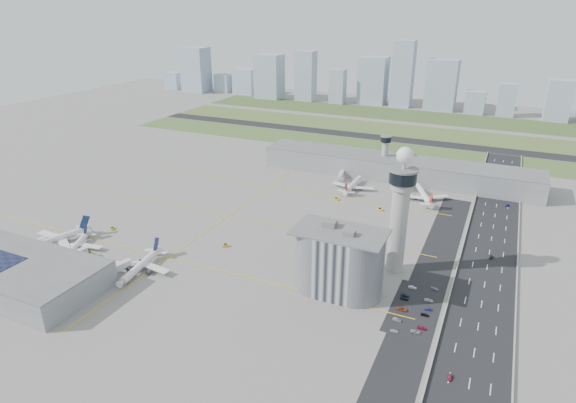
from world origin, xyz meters
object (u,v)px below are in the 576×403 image
at_px(airplane_far_b, 424,192).
at_px(jet_bridge_near_2, 107,275).
at_px(jet_bridge_far_1, 407,183).
at_px(tug_2, 141,261).
at_px(airplane_near_c, 139,262).
at_px(car_lot_8, 425,315).
at_px(car_lot_1, 397,320).
at_px(car_lot_4, 405,295).
at_px(car_lot_0, 394,331).
at_px(car_hw_0, 450,377).
at_px(airplane_near_b, 75,243).
at_px(car_lot_3, 404,299).
at_px(tug_1, 90,253).
at_px(car_lot_6, 416,332).
at_px(car_lot_11, 435,289).
at_px(jet_bridge_far_0, 342,173).
at_px(car_hw_1, 491,257).
at_px(secondary_tower, 385,152).
at_px(car_lot_5, 412,287).
at_px(car_lot_9, 428,309).
at_px(control_tower, 400,206).
at_px(tug_3, 225,245).
at_px(jet_bridge_near_1, 62,262).
at_px(tug_5, 380,209).
at_px(airplane_near_a, 53,236).
at_px(car_hw_4, 490,176).
at_px(airplane_far_a, 353,182).
at_px(car_lot_2, 402,309).
at_px(car_lot_10, 429,300).
at_px(tug_4, 336,199).
at_px(tug_0, 112,228).

distance_m(airplane_far_b, jet_bridge_near_2, 210.72).
bearing_deg(jet_bridge_far_1, tug_2, -40.48).
xyz_separation_m(airplane_near_c, car_lot_8, (137.27, 22.20, -4.76)).
bearing_deg(car_lot_1, car_lot_4, 5.20).
distance_m(car_lot_0, car_hw_0, 30.45).
bearing_deg(airplane_near_b, car_lot_3, 74.99).
height_order(jet_bridge_near_2, tug_1, jet_bridge_near_2).
bearing_deg(car_lot_6, car_lot_11, -11.09).
bearing_deg(jet_bridge_far_0, car_hw_1, 41.49).
relative_size(secondary_tower, car_hw_1, 8.04).
bearing_deg(car_lot_5, car_lot_9, -146.27).
height_order(control_tower, tug_3, control_tower).
relative_size(jet_bridge_far_1, car_lot_0, 4.33).
xyz_separation_m(tug_3, car_lot_4, (101.54, -7.51, -0.29)).
bearing_deg(car_lot_8, car_lot_5, 23.39).
bearing_deg(tug_2, car_hw_0, 5.07).
bearing_deg(tug_2, jet_bridge_near_1, -136.63).
xyz_separation_m(tug_1, car_hw_1, (196.70, 86.42, -0.20)).
bearing_deg(car_lot_8, tug_2, 94.11).
bearing_deg(tug_5, airplane_near_a, -61.03).
height_order(car_lot_5, car_lot_9, car_lot_5).
relative_size(car_lot_8, car_lot_11, 0.90).
distance_m(airplane_near_c, car_lot_11, 145.11).
bearing_deg(car_hw_4, car_lot_4, -103.29).
distance_m(car_lot_3, car_lot_5, 10.95).
height_order(tug_2, tug_3, tug_2).
relative_size(jet_bridge_far_0, car_hw_4, 3.87).
xyz_separation_m(airplane_near_c, car_lot_0, (127.82, 5.69, -4.81)).
distance_m(airplane_far_a, jet_bridge_near_1, 198.88).
bearing_deg(tug_3, car_lot_6, -140.72).
bearing_deg(car_lot_8, tug_1, 94.48).
bearing_deg(airplane_far_b, airplane_near_a, 108.51).
relative_size(tug_1, car_lot_2, 0.63).
relative_size(tug_1, car_lot_1, 0.80).
xyz_separation_m(car_lot_5, car_lot_8, (9.25, -19.54, -0.03)).
distance_m(car_lot_9, car_lot_10, 7.30).
bearing_deg(car_lot_4, car_lot_10, -81.18).
bearing_deg(airplane_near_c, car_lot_5, 99.12).
distance_m(airplane_near_a, car_lot_10, 202.67).
xyz_separation_m(car_lot_9, car_hw_1, (22.15, 62.08, 0.10)).
height_order(tug_4, car_hw_0, tug_4).
relative_size(airplane_near_a, car_lot_0, 13.03).
bearing_deg(tug_0, tug_1, -75.04).
height_order(jet_bridge_near_2, jet_bridge_far_0, same).
height_order(tug_5, car_lot_0, tug_5).
xyz_separation_m(tug_1, car_lot_0, (164.41, 3.05, -0.31)).
distance_m(secondary_tower, car_lot_10, 176.27).
xyz_separation_m(tug_2, car_lot_0, (133.56, -1.36, -0.39)).
bearing_deg(car_lot_5, car_lot_4, 168.45).
relative_size(airplane_far_a, airplane_far_b, 0.93).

